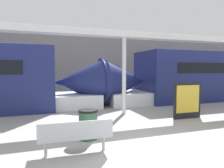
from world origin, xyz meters
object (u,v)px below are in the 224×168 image
Objects in this scene: bench_near at (76,135)px; trash_bin at (88,124)px; support_column_near at (124,76)px; poster_board at (187,100)px.

bench_near is 2.01× the size of trash_bin.
support_column_near is at bearing 51.19° from trash_bin.
bench_near is 4.75m from support_column_near.
support_column_near reaches higher than poster_board.
support_column_near is (2.21, 2.75, 1.27)m from trash_bin.
bench_near is 1.17× the size of poster_board.
trash_bin is (0.49, 0.97, -0.05)m from bench_near.
trash_bin is at bearing 64.83° from bench_near.
trash_bin reaches higher than bench_near.
trash_bin is at bearing -128.81° from support_column_near.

